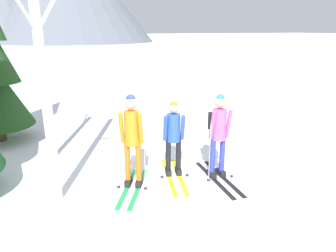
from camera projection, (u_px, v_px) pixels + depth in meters
ground_plane at (170, 181)px, 6.31m from camera, size 400.00×400.00×0.00m
skier_in_orange at (132, 137)px, 5.81m from camera, size 1.04×1.56×1.87m
skier_in_blue at (173, 135)px, 6.35m from camera, size 0.71×1.73×1.63m
skier_in_pink at (218, 132)px, 6.22m from camera, size 0.61×1.73×1.79m
birch_tree_tall at (42, 61)px, 4.88m from camera, size 0.71×0.83×4.99m
birch_tree_slender at (45, 86)px, 6.98m from camera, size 0.19×1.35×3.39m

